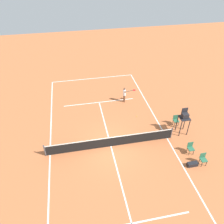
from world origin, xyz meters
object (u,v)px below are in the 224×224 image
at_px(courtside_chair_mid, 176,120).
at_px(courtside_chair_far, 191,147).
at_px(tennis_ball, 137,116).
at_px(courtside_chair_near, 203,158).
at_px(player_serving, 125,94).
at_px(umpire_chair, 184,117).
at_px(equipment_bag, 192,164).

relative_size(courtside_chair_mid, courtside_chair_far, 1.00).
xyz_separation_m(tennis_ball, courtside_chair_near, (-3.10, 6.25, 0.50)).
distance_m(player_serving, courtside_chair_mid, 5.62).
bearing_deg(tennis_ball, umpire_chair, 137.71).
distance_m(tennis_ball, courtside_chair_near, 6.99).
bearing_deg(courtside_chair_near, player_serving, -67.93).
xyz_separation_m(courtside_chair_near, equipment_bag, (0.78, 0.05, -0.38)).
distance_m(player_serving, courtside_chair_near, 9.57).
bearing_deg(umpire_chair, equipment_bag, 77.71).
distance_m(player_serving, courtside_chair_far, 8.34).
xyz_separation_m(umpire_chair, courtside_chair_mid, (0.07, -1.05, -1.07)).
bearing_deg(equipment_bag, courtside_chair_mid, -98.62).
xyz_separation_m(player_serving, equipment_bag, (-2.82, 8.91, -0.81)).
height_order(umpire_chair, courtside_chair_far, umpire_chair).
relative_size(player_serving, courtside_chair_near, 1.71).
bearing_deg(umpire_chair, courtside_chair_near, 90.22).
distance_m(courtside_chair_near, courtside_chair_mid, 4.49).
distance_m(tennis_ball, equipment_bag, 6.72).
bearing_deg(courtside_chair_mid, equipment_bag, 81.38).
relative_size(player_serving, umpire_chair, 0.67).
height_order(tennis_ball, courtside_chair_near, courtside_chair_near).
height_order(player_serving, tennis_ball, player_serving).
relative_size(player_serving, courtside_chair_far, 1.71).
bearing_deg(umpire_chair, courtside_chair_mid, -86.00).
height_order(tennis_ball, courtside_chair_far, courtside_chair_far).
bearing_deg(player_serving, umpire_chair, 26.36).
distance_m(player_serving, umpire_chair, 6.52).
bearing_deg(player_serving, courtside_chair_far, 15.57).
distance_m(umpire_chair, courtside_chair_far, 2.54).
bearing_deg(tennis_ball, courtside_chair_mid, 149.72).
bearing_deg(courtside_chair_mid, tennis_ball, -30.28).
distance_m(umpire_chair, courtside_chair_near, 3.61).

